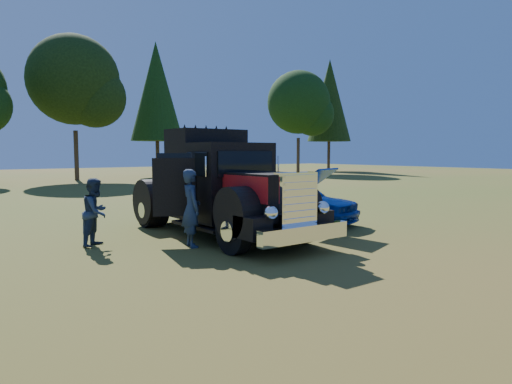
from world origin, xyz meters
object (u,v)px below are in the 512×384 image
object	(u,v)px
spectator_far	(96,212)
hotrod_coupe	(292,200)
diamond_t_truck	(223,191)
spectator_near	(191,208)

from	to	relation	value
spectator_far	hotrod_coupe	bearing A→B (deg)	-45.74
hotrod_coupe	spectator_far	bearing A→B (deg)	177.72
hotrod_coupe	diamond_t_truck	bearing A→B (deg)	-169.19
spectator_near	spectator_far	size ratio (longest dim) A/B	1.14
hotrod_coupe	spectator_far	size ratio (longest dim) A/B	2.79
hotrod_coupe	spectator_near	bearing A→B (deg)	-163.61
hotrod_coupe	spectator_near	size ratio (longest dim) A/B	2.46
spectator_near	spectator_far	distance (m)	2.43
diamond_t_truck	hotrod_coupe	distance (m)	3.21
spectator_far	diamond_t_truck	bearing A→B (deg)	-58.10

